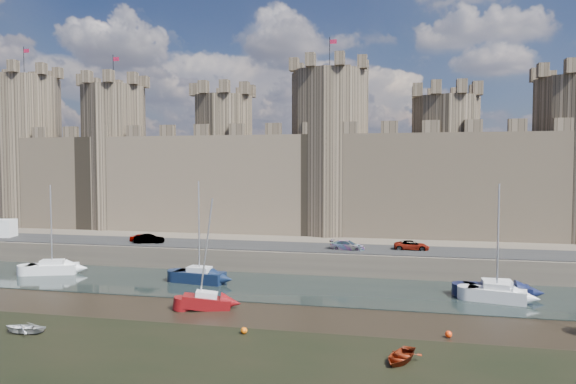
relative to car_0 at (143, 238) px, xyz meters
name	(u,v)px	position (x,y,z in m)	size (l,w,h in m)	color
water_channel	(278,287)	(19.77, -9.58, -3.01)	(160.00, 12.00, 0.08)	black
quay	(326,230)	(19.77, 26.42, -1.80)	(160.00, 60.00, 2.50)	#4C443A
road	(297,247)	(19.77, 0.42, -0.50)	(160.00, 7.00, 0.10)	black
castle	(311,169)	(19.13, 14.42, 8.62)	(108.50, 11.00, 29.00)	#42382B
car_0	(143,238)	(0.00, 0.00, 0.00)	(1.30, 3.23, 1.10)	gray
car_1	(149,239)	(1.27, -0.75, 0.05)	(1.27, 3.64, 1.20)	gray
car_2	(347,245)	(25.86, -0.49, 0.02)	(1.61, 3.95, 1.15)	gray
car_3	(412,246)	(33.07, 0.99, 0.00)	(1.84, 3.99, 1.11)	gray
sailboat_0	(52,268)	(-6.40, -8.87, -2.27)	(5.72, 3.77, 9.98)	white
sailboat_1	(199,275)	(11.38, -9.48, -2.23)	(5.49, 2.69, 10.57)	black
sailboat_2	(497,293)	(40.20, -10.91, -2.22)	(5.18, 2.93, 10.55)	silver
sailboat_3	(497,289)	(40.49, -9.14, -2.27)	(5.78, 2.33, 10.08)	black
sailboat_4	(207,301)	(15.59, -18.33, -2.34)	(4.36, 2.68, 9.53)	#670B0D
dinghy_4	(400,358)	(31.67, -26.98, -2.75)	(2.07, 0.60, 2.90)	maroon
dinghy_6	(24,328)	(4.72, -26.94, -2.73)	(2.19, 0.64, 3.07)	silver
buoy_1	(244,331)	(20.58, -23.84, -2.81)	(0.49, 0.49, 0.49)	#FF680B
buoy_3	(449,334)	(35.06, -21.58, -2.80)	(0.49, 0.49, 0.49)	#FF390B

